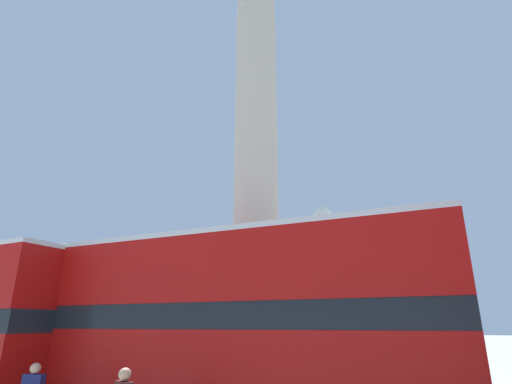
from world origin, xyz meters
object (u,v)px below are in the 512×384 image
equestrian_statue (117,332)px  street_lamp (327,289)px  bus_a (212,320)px  monument_column (256,168)px

equestrian_statue → street_lamp: bearing=-43.8°
bus_a → street_lamp: size_ratio=2.14×
monument_column → bus_a: monument_column is taller
equestrian_statue → street_lamp: 17.94m
equestrian_statue → street_lamp: size_ratio=1.22×
monument_column → street_lamp: monument_column is taller
street_lamp → monument_column: bearing=137.2°
street_lamp → bus_a: bearing=-150.6°
bus_a → street_lamp: bearing=26.1°
bus_a → street_lamp: (2.43, 1.37, 0.75)m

